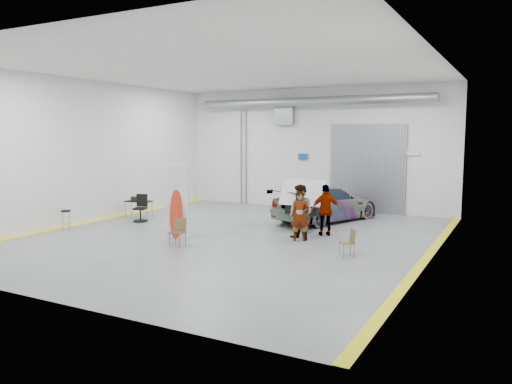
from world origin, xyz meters
The scene contains 13 objects.
ground centered at (0.00, 0.00, 0.00)m, with size 16.00×16.00×0.00m, color slate.
room_shell centered at (0.24, 2.22, 4.08)m, with size 14.02×16.18×6.01m.
sedan_car centered at (1.88, 4.82, 0.77)m, with size 2.17×5.32×1.54m, color silver.
person_a centered at (2.50, 0.55, 0.88)m, with size 0.64×0.42×1.76m, color #8D5D4D.
person_b centered at (2.47, 0.71, 0.98)m, with size 0.96×0.74×1.97m, color slate.
person_c centered at (2.97, 1.85, 0.95)m, with size 1.10×0.45×1.90m, color brown.
surfboard_display centered at (-1.58, -1.21, 1.16)m, with size 0.80×0.34×2.87m.
folding_chair_near centered at (-0.74, -2.18, 0.29)m, with size 0.49×0.51×0.93m.
folding_chair_far centered at (4.66, -0.87, 0.26)m, with size 0.54×0.64×0.84m.
shop_stool centered at (-6.34, -1.91, 0.39)m, with size 0.40×0.40×0.78m.
work_table centered at (-5.98, 1.82, 0.73)m, with size 1.25×0.79×0.95m.
office_chair centered at (-5.05, 0.98, 0.50)m, with size 0.65×0.68×1.15m.
trunk_lid centered at (1.88, 2.41, 1.56)m, with size 1.80×1.09×0.04m, color silver.
Camera 1 is at (9.24, -15.34, 3.71)m, focal length 35.00 mm.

